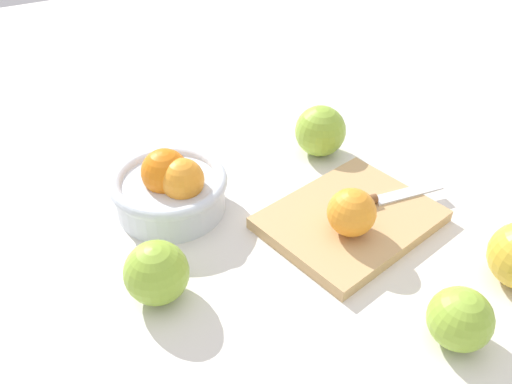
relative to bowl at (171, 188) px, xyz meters
name	(u,v)px	position (x,y,z in m)	size (l,w,h in m)	color
ground_plane	(315,242)	(0.14, -0.16, -0.04)	(2.40, 2.40, 0.00)	silver
bowl	(171,188)	(0.00, 0.00, 0.00)	(0.17, 0.17, 0.10)	silver
cutting_board	(350,219)	(0.21, -0.15, -0.03)	(0.23, 0.18, 0.02)	tan
orange_on_board	(352,212)	(0.18, -0.18, 0.01)	(0.06, 0.06, 0.06)	orange
knife	(382,198)	(0.26, -0.14, -0.02)	(0.16, 0.04, 0.01)	silver
apple_front_right	(460,319)	(0.19, -0.36, 0.00)	(0.07, 0.07, 0.07)	#8EB738
apple_mid_left	(157,273)	(-0.07, -0.15, 0.00)	(0.08, 0.08, 0.08)	#8EB738
apple_back_right	(320,131)	(0.27, 0.02, 0.00)	(0.08, 0.08, 0.08)	#8EB738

